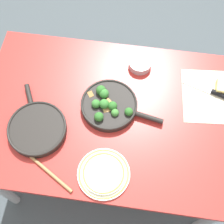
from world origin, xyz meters
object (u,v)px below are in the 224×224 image
at_px(prep_bowl_steel, 140,64).
at_px(skillet_broccoli, 109,105).
at_px(grater_knife, 212,92).
at_px(skillet_eggs, 37,128).
at_px(wooden_spoon, 37,162).
at_px(dinner_plate_stack, 104,173).
at_px(cheese_block, 223,87).

bearing_deg(prep_bowl_steel, skillet_broccoli, 64.63).
xyz_separation_m(skillet_broccoli, grater_knife, (-0.49, -0.15, -0.02)).
xyz_separation_m(skillet_broccoli, skillet_eggs, (0.31, 0.16, -0.01)).
bearing_deg(wooden_spoon, skillet_eggs, -47.02).
relative_size(skillet_broccoli, wooden_spoon, 1.32).
bearing_deg(dinner_plate_stack, skillet_eggs, -25.92).
distance_m(cheese_block, dinner_plate_stack, 0.72).
xyz_separation_m(grater_knife, prep_bowl_steel, (0.37, -0.11, 0.01)).
height_order(grater_knife, prep_bowl_steel, prep_bowl_steel).
height_order(cheese_block, prep_bowl_steel, prep_bowl_steel).
distance_m(skillet_eggs, cheese_block, 0.92).
height_order(skillet_broccoli, wooden_spoon, skillet_broccoli).
height_order(skillet_broccoli, prep_bowl_steel, skillet_broccoli).
relative_size(dinner_plate_stack, prep_bowl_steel, 2.00).
bearing_deg(cheese_block, wooden_spoon, 31.08).
bearing_deg(wooden_spoon, prep_bowl_steel, -94.09).
bearing_deg(prep_bowl_steel, wooden_spoon, 55.09).
bearing_deg(wooden_spoon, skillet_broccoli, -100.57).
bearing_deg(cheese_block, prep_bowl_steel, -10.78).
bearing_deg(skillet_broccoli, prep_bowl_steel, 75.85).
xyz_separation_m(skillet_broccoli, cheese_block, (-0.54, -0.18, -0.01)).
relative_size(skillet_broccoli, prep_bowl_steel, 3.45).
height_order(skillet_eggs, wooden_spoon, skillet_eggs).
bearing_deg(skillet_eggs, skillet_broccoli, -88.29).
bearing_deg(cheese_block, skillet_eggs, 21.93).
bearing_deg(dinner_plate_stack, grater_knife, -134.20).
bearing_deg(grater_knife, skillet_eggs, 40.28).
xyz_separation_m(skillet_eggs, dinner_plate_stack, (-0.33, 0.16, -0.01)).
relative_size(skillet_broccoli, grater_knife, 1.76).
distance_m(skillet_broccoli, skillet_eggs, 0.35).
xyz_separation_m(skillet_eggs, grater_knife, (-0.80, -0.32, -0.01)).
height_order(grater_knife, cheese_block, cheese_block).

